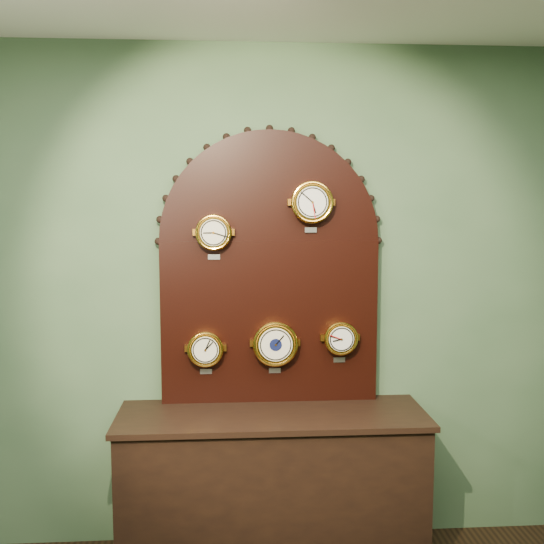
{
  "coord_description": "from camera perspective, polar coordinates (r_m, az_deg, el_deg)",
  "views": [
    {
      "loc": [
        -0.22,
        -1.0,
        1.94
      ],
      "look_at": [
        0.0,
        2.25,
        1.58
      ],
      "focal_mm": 41.64,
      "sensor_mm": 36.0,
      "label": 1
    }
  ],
  "objects": [
    {
      "name": "roman_clock",
      "position": [
        3.39,
        -5.3,
        3.58
      ],
      "size": [
        0.19,
        0.08,
        0.24
      ],
      "color": "gold",
      "rests_on": "display_board"
    },
    {
      "name": "barometer",
      "position": [
        3.48,
        0.3,
        -6.49
      ],
      "size": [
        0.25,
        0.08,
        0.3
      ],
      "color": "gold",
      "rests_on": "display_board"
    },
    {
      "name": "arabic_clock",
      "position": [
        3.41,
        3.61,
        6.31
      ],
      "size": [
        0.23,
        0.08,
        0.28
      ],
      "color": "gold",
      "rests_on": "display_board"
    },
    {
      "name": "shop_counter",
      "position": [
        3.58,
        0.02,
        -19.14
      ],
      "size": [
        1.6,
        0.5,
        0.8
      ],
      "primitive_type": "cube",
      "color": "black",
      "rests_on": "ground_plane"
    },
    {
      "name": "tide_clock",
      "position": [
        3.52,
        6.21,
        -5.95
      ],
      "size": [
        0.19,
        0.08,
        0.24
      ],
      "color": "gold",
      "rests_on": "display_board"
    },
    {
      "name": "display_board",
      "position": [
        3.47,
        -0.22,
        1.12
      ],
      "size": [
        1.26,
        0.06,
        1.53
      ],
      "color": "black",
      "rests_on": "shop_counter"
    },
    {
      "name": "wall_back",
      "position": [
        3.55,
        -0.27,
        -2.45
      ],
      "size": [
        4.0,
        0.0,
        4.0
      ],
      "primitive_type": "plane",
      "rotation": [
        1.57,
        0.0,
        0.0
      ],
      "color": "#486646",
      "rests_on": "ground"
    },
    {
      "name": "hygrometer",
      "position": [
        3.48,
        -6.03,
        -6.92
      ],
      "size": [
        0.2,
        0.08,
        0.25
      ],
      "color": "gold",
      "rests_on": "display_board"
    }
  ]
}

